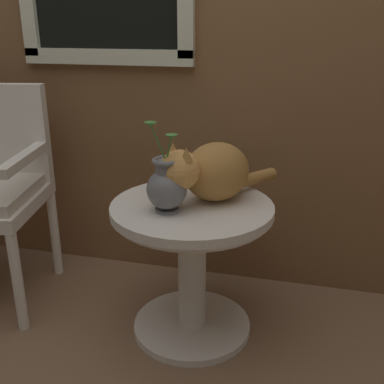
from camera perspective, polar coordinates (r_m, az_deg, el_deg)
ground_plane at (r=1.92m, az=-9.48°, el=-19.58°), size 6.00×6.00×0.00m
back_wall at (r=2.18m, az=-3.51°, el=22.45°), size 4.00×0.07×2.60m
wicker_side_table at (r=1.84m, az=0.00°, el=-6.66°), size 0.63×0.63×0.57m
cat at (r=1.76m, az=2.36°, el=2.56°), size 0.40×0.47×0.25m
pewter_vase_with_ivy at (r=1.67m, az=-3.15°, el=0.82°), size 0.15×0.15×0.34m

